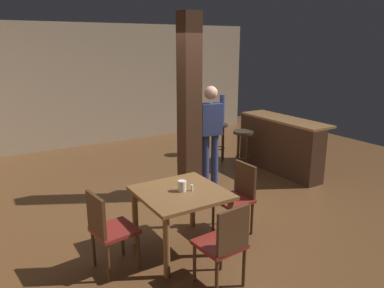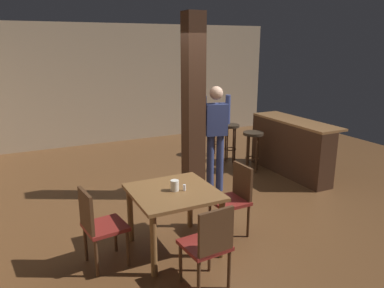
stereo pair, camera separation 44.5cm
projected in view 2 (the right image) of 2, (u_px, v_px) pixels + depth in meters
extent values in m
plane|color=brown|center=(210.00, 209.00, 5.49)|extent=(10.80, 10.80, 0.00)
cube|color=gray|center=(121.00, 84.00, 9.02)|extent=(8.00, 0.10, 2.80)
cube|color=#382114|center=(193.00, 109.00, 5.62)|extent=(0.28, 0.28, 2.80)
cube|color=brown|center=(174.00, 192.00, 4.27)|extent=(0.95, 0.95, 0.04)
cylinder|color=brown|center=(190.00, 202.00, 4.89)|extent=(0.07, 0.07, 0.69)
cylinder|color=brown|center=(130.00, 214.00, 4.55)|extent=(0.07, 0.07, 0.69)
cylinder|color=brown|center=(222.00, 229.00, 4.19)|extent=(0.07, 0.07, 0.69)
cylinder|color=brown|center=(154.00, 246.00, 3.85)|extent=(0.07, 0.07, 0.69)
cube|color=maroon|center=(205.00, 245.00, 3.67)|extent=(0.45, 0.45, 0.04)
cube|color=#422816|center=(216.00, 233.00, 3.45)|extent=(0.38, 0.07, 0.45)
cylinder|color=#422816|center=(181.00, 262.00, 3.78)|extent=(0.04, 0.04, 0.43)
cylinder|color=#422816|center=(209.00, 252.00, 3.96)|extent=(0.04, 0.04, 0.43)
cylinder|color=#422816|center=(199.00, 280.00, 3.49)|extent=(0.04, 0.04, 0.43)
cylinder|color=#422816|center=(229.00, 269.00, 3.67)|extent=(0.04, 0.04, 0.43)
cube|color=maroon|center=(105.00, 227.00, 4.03)|extent=(0.47, 0.47, 0.04)
cube|color=#422816|center=(86.00, 212.00, 3.87)|extent=(0.08, 0.38, 0.45)
cylinder|color=#422816|center=(115.00, 234.00, 4.32)|extent=(0.04, 0.04, 0.43)
cylinder|color=#422816|center=(128.00, 248.00, 4.04)|extent=(0.04, 0.04, 0.43)
cylinder|color=#422816|center=(86.00, 243.00, 4.14)|extent=(0.04, 0.04, 0.43)
cylinder|color=#422816|center=(97.00, 258.00, 3.86)|extent=(0.04, 0.04, 0.43)
cube|color=maroon|center=(229.00, 201.00, 4.67)|extent=(0.43, 0.43, 0.04)
cube|color=#422816|center=(242.00, 182.00, 4.70)|extent=(0.05, 0.38, 0.45)
cylinder|color=#422816|center=(225.00, 227.00, 4.50)|extent=(0.04, 0.04, 0.43)
cylinder|color=#422816|center=(210.00, 215.00, 4.80)|extent=(0.04, 0.04, 0.43)
cylinder|color=#422816|center=(248.00, 220.00, 4.66)|extent=(0.04, 0.04, 0.43)
cylinder|color=#422816|center=(233.00, 210.00, 4.96)|extent=(0.04, 0.04, 0.43)
cylinder|color=silver|center=(175.00, 185.00, 4.25)|extent=(0.10, 0.10, 0.12)
cylinder|color=silver|center=(184.00, 188.00, 4.26)|extent=(0.03, 0.03, 0.07)
cube|color=navy|center=(216.00, 119.00, 5.86)|extent=(0.38, 0.27, 0.50)
sphere|color=tan|center=(216.00, 93.00, 5.76)|extent=(0.25, 0.25, 0.21)
cylinder|color=navy|center=(220.00, 163.00, 6.07)|extent=(0.14, 0.14, 0.95)
cylinder|color=navy|center=(210.00, 164.00, 6.04)|extent=(0.14, 0.14, 0.95)
cylinder|color=navy|center=(228.00, 110.00, 5.87)|extent=(0.10, 0.10, 0.46)
cylinder|color=navy|center=(204.00, 111.00, 5.78)|extent=(0.10, 0.10, 0.46)
cube|color=brown|center=(296.00, 121.00, 6.76)|extent=(0.56, 1.85, 0.04)
cube|color=#382114|center=(290.00, 149.00, 6.85)|extent=(0.36, 1.85, 0.97)
cylinder|color=#2D2319|center=(253.00, 133.00, 6.93)|extent=(0.38, 0.38, 0.05)
torus|color=#422816|center=(252.00, 158.00, 7.05)|extent=(0.27, 0.27, 0.02)
cylinder|color=#422816|center=(249.00, 152.00, 7.13)|extent=(0.03, 0.03, 0.71)
cylinder|color=#422816|center=(256.00, 155.00, 6.92)|extent=(0.03, 0.03, 0.71)
cylinder|color=#422816|center=(258.00, 152.00, 7.08)|extent=(0.03, 0.03, 0.71)
cylinder|color=#422816|center=(247.00, 154.00, 6.97)|extent=(0.03, 0.03, 0.71)
cylinder|color=#2D2319|center=(231.00, 126.00, 7.53)|extent=(0.35, 0.35, 0.05)
torus|color=#382114|center=(230.00, 149.00, 7.66)|extent=(0.25, 0.25, 0.02)
cylinder|color=#382114|center=(227.00, 143.00, 7.73)|extent=(0.03, 0.03, 0.72)
cylinder|color=#382114|center=(233.00, 146.00, 7.54)|extent=(0.03, 0.03, 0.72)
cylinder|color=#382114|center=(235.00, 144.00, 7.68)|extent=(0.03, 0.03, 0.72)
cylinder|color=#382114|center=(225.00, 145.00, 7.59)|extent=(0.03, 0.03, 0.72)
cylinder|color=#2D2319|center=(218.00, 120.00, 7.94)|extent=(0.32, 0.32, 0.05)
torus|color=#422816|center=(217.00, 143.00, 8.08)|extent=(0.23, 0.23, 0.02)
cylinder|color=#422816|center=(215.00, 137.00, 8.14)|extent=(0.03, 0.03, 0.74)
cylinder|color=#422816|center=(220.00, 139.00, 7.96)|extent=(0.03, 0.03, 0.74)
cylinder|color=#422816|center=(221.00, 138.00, 8.09)|extent=(0.03, 0.03, 0.74)
cylinder|color=#422816|center=(213.00, 139.00, 8.00)|extent=(0.03, 0.03, 0.74)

